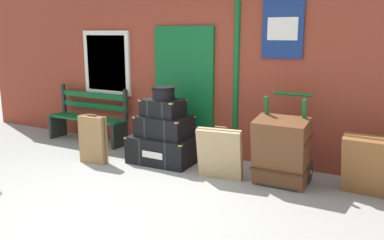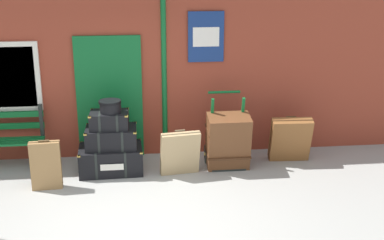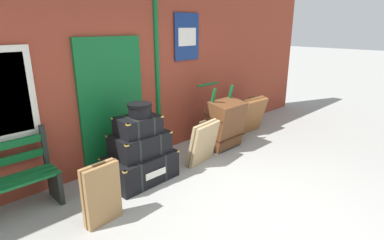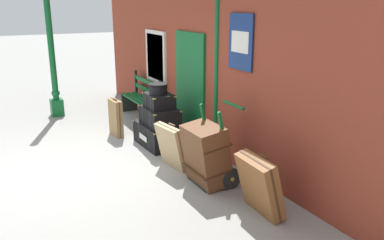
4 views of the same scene
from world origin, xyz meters
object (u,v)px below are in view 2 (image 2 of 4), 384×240
Objects in this scene: steamer_trunk_base at (111,159)px; suitcase_caramel at (180,153)px; suitcase_umber at (46,165)px; suitcase_cream at (290,139)px; round_hatbox at (110,106)px; steamer_trunk_top at (109,120)px; porters_trolley at (226,148)px; large_brown_trunk at (228,141)px; steamer_trunk_middle at (111,137)px.

suitcase_caramel reaches higher than steamer_trunk_base.
suitcase_caramel is 0.96× the size of suitcase_umber.
steamer_trunk_base is at bearing -178.25° from suitcase_cream.
suitcase_caramel is (1.07, -0.25, -0.75)m from round_hatbox.
porters_trolley reaches higher than steamer_trunk_top.
steamer_trunk_top reaches higher than suitcase_umber.
steamer_trunk_top is at bearing 30.72° from suitcase_umber.
large_brown_trunk is at bearing -1.86° from steamer_trunk_base.
suitcase_umber is at bearing -149.98° from steamer_trunk_base.
porters_trolley is at bearing 90.00° from large_brown_trunk.
large_brown_trunk reaches higher than steamer_trunk_middle.
porters_trolley is at bearing 2.92° from steamer_trunk_top.
suitcase_cream is at bearing -1.22° from porters_trolley.
steamer_trunk_middle is at bearing 177.60° from large_brown_trunk.
suitcase_cream is (2.95, 0.10, -0.72)m from round_hatbox.
suitcase_umber is at bearing -170.85° from suitcase_cream.
steamer_trunk_top is at bearing 136.78° from round_hatbox.
porters_trolley is 0.89m from suitcase_caramel.
steamer_trunk_middle is at bearing -3.45° from steamer_trunk_top.
large_brown_trunk is (0.00, -0.18, 0.20)m from porters_trolley.
round_hatbox is 0.46× the size of suitcase_caramel.
steamer_trunk_top reaches higher than steamer_trunk_middle.
suitcase_umber is (-0.97, -0.53, -0.74)m from round_hatbox.
suitcase_caramel is at bearing -14.37° from steamer_trunk_middle.
suitcase_cream is (2.99, 0.09, 0.19)m from steamer_trunk_base.
suitcase_umber is (-0.96, -0.56, -0.21)m from steamer_trunk_middle.
suitcase_umber is (-0.93, -0.54, 0.16)m from steamer_trunk_base.
steamer_trunk_middle is 1.02× the size of suitcase_cream.
steamer_trunk_middle is 0.68× the size of porters_trolley.
steamer_trunk_base is at bearing 164.81° from round_hatbox.
large_brown_trunk reaches higher than suitcase_caramel.
suitcase_caramel is (-1.89, -0.35, -0.03)m from suitcase_cream.
large_brown_trunk is at bearing 13.84° from suitcase_caramel.
round_hatbox is at bearing -176.22° from porters_trolley.
porters_trolley is at bearing 2.98° from steamer_trunk_middle.
steamer_trunk_middle is at bearing -178.56° from suitcase_cream.
round_hatbox is at bearing 178.38° from large_brown_trunk.
suitcase_cream is 1.02× the size of suitcase_umber.
steamer_trunk_top reaches higher than steamer_trunk_base.
round_hatbox is 3.04m from suitcase_cream.
suitcase_cream is at bearing 1.41° from steamer_trunk_top.
large_brown_trunk is 1.17× the size of suitcase_cream.
round_hatbox is at bearing -178.05° from suitcase_cream.
steamer_trunk_middle reaches higher than steamer_trunk_base.
steamer_trunk_middle is 0.29m from steamer_trunk_top.
steamer_trunk_middle is (0.02, 0.02, 0.37)m from steamer_trunk_base.
suitcase_cream is (2.98, 0.07, -0.47)m from steamer_trunk_top.
steamer_trunk_base is 0.87× the size of porters_trolley.
steamer_trunk_base is at bearing -143.71° from steamer_trunk_middle.
steamer_trunk_top is (0.00, 0.02, 0.66)m from steamer_trunk_base.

